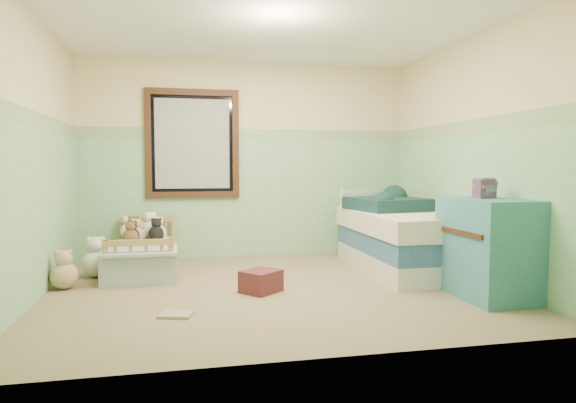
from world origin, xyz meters
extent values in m
cube|color=#827251|center=(0.00, 0.00, -0.01)|extent=(4.20, 3.60, 0.02)
cube|color=white|center=(0.00, 0.00, 2.51)|extent=(4.20, 3.60, 0.02)
cube|color=beige|center=(0.00, 1.80, 1.25)|extent=(4.20, 0.04, 2.50)
cube|color=beige|center=(0.00, -1.80, 1.25)|extent=(4.20, 0.04, 2.50)
cube|color=beige|center=(-2.10, 0.00, 1.25)|extent=(0.04, 3.60, 2.50)
cube|color=beige|center=(2.10, 0.00, 1.25)|extent=(0.04, 3.60, 2.50)
cube|color=#76AE7B|center=(0.00, 1.79, 0.75)|extent=(4.20, 0.01, 1.50)
cube|color=#4B8554|center=(0.00, 1.79, 1.57)|extent=(4.20, 0.01, 0.15)
cube|color=#3B1F0C|center=(-0.70, 1.76, 1.45)|extent=(1.16, 0.06, 1.36)
cube|color=#B7B6B1|center=(-0.70, 1.77, 1.45)|extent=(0.92, 0.01, 1.12)
cube|color=#A96F44|center=(-1.27, 1.05, 0.09)|extent=(0.68, 1.36, 0.17)
cube|color=silver|center=(-1.27, 1.05, 0.23)|extent=(0.62, 1.30, 0.12)
cube|color=#6A8DB9|center=(-1.27, 0.63, 0.31)|extent=(0.74, 0.68, 0.03)
sphere|color=brown|center=(-1.42, 1.55, 0.39)|extent=(0.19, 0.19, 0.19)
sphere|color=white|center=(-1.22, 1.55, 0.41)|extent=(0.22, 0.22, 0.22)
sphere|color=tan|center=(-1.37, 1.33, 0.39)|extent=(0.18, 0.18, 0.18)
sphere|color=black|center=(-1.14, 1.33, 0.39)|extent=(0.18, 0.18, 0.18)
sphere|color=silver|center=(-1.74, 0.86, 0.15)|extent=(0.29, 0.29, 0.29)
sphere|color=tan|center=(-1.95, 0.38, 0.13)|extent=(0.26, 0.26, 0.26)
cube|color=silver|center=(1.55, 0.49, 0.11)|extent=(0.90, 1.80, 0.22)
cube|color=navy|center=(1.55, 0.49, 0.33)|extent=(0.90, 1.80, 0.22)
cube|color=silver|center=(1.55, 0.49, 0.55)|extent=(0.94, 1.84, 0.22)
cube|color=#173A36|center=(1.50, 0.79, 0.73)|extent=(0.89, 0.93, 0.14)
cube|color=teal|center=(1.81, -0.71, 0.44)|extent=(0.55, 0.88, 0.88)
cube|color=brown|center=(1.81, -0.64, 0.96)|extent=(0.17, 0.13, 0.16)
cube|color=maroon|center=(-0.14, -0.13, 0.10)|extent=(0.43, 0.43, 0.20)
cube|color=yellow|center=(-0.90, -0.72, 0.01)|extent=(0.30, 0.26, 0.02)
sphere|color=silver|center=(-1.12, 1.36, 0.39)|extent=(0.19, 0.19, 0.19)
sphere|color=black|center=(-1.11, 1.40, 0.38)|extent=(0.17, 0.17, 0.17)
sphere|color=tan|center=(-1.33, 1.39, 0.37)|extent=(0.16, 0.16, 0.16)
sphere|color=white|center=(-1.48, 1.58, 0.39)|extent=(0.19, 0.19, 0.19)
sphere|color=black|center=(-1.40, 1.26, 0.38)|extent=(0.17, 0.17, 0.17)
sphere|color=brown|center=(-1.41, 1.14, 0.38)|extent=(0.17, 0.17, 0.17)
camera|label=1|loc=(-0.85, -4.66, 1.17)|focal=31.26mm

